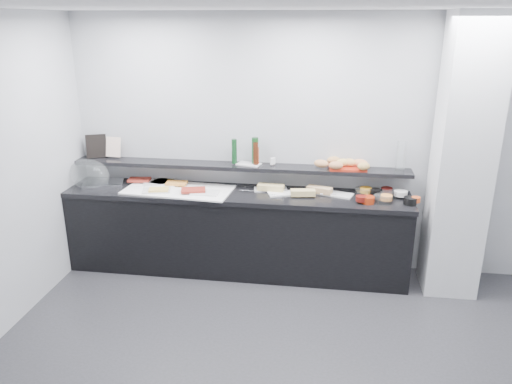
# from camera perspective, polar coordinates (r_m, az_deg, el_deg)

# --- Properties ---
(ground) EXTENTS (5.00, 5.00, 0.00)m
(ground) POSITION_cam_1_polar(r_m,az_deg,el_deg) (4.10, 3.51, -20.51)
(ground) COLOR #2D2D30
(ground) RESTS_ON ground
(back_wall) EXTENTS (5.00, 0.02, 2.70)m
(back_wall) POSITION_cam_1_polar(r_m,az_deg,el_deg) (5.31, 5.70, 5.27)
(back_wall) COLOR #ABAEB2
(back_wall) RESTS_ON ground
(ceiling) EXTENTS (5.00, 5.00, 0.00)m
(ceiling) POSITION_cam_1_polar(r_m,az_deg,el_deg) (3.16, 4.56, 20.64)
(ceiling) COLOR white
(ceiling) RESTS_ON back_wall
(column) EXTENTS (0.50, 0.50, 2.70)m
(column) POSITION_cam_1_polar(r_m,az_deg,el_deg) (5.13, 22.50, 3.39)
(column) COLOR silver
(column) RESTS_ON ground
(buffet_cabinet) EXTENTS (3.60, 0.60, 0.85)m
(buffet_cabinet) POSITION_cam_1_polar(r_m,az_deg,el_deg) (5.40, -2.25, -4.78)
(buffet_cabinet) COLOR black
(buffet_cabinet) RESTS_ON ground
(counter_top) EXTENTS (3.62, 0.62, 0.05)m
(counter_top) POSITION_cam_1_polar(r_m,az_deg,el_deg) (5.24, -2.31, -0.27)
(counter_top) COLOR black
(counter_top) RESTS_ON buffet_cabinet
(wall_shelf) EXTENTS (3.60, 0.25, 0.04)m
(wall_shelf) POSITION_cam_1_polar(r_m,az_deg,el_deg) (5.32, -2.00, 2.94)
(wall_shelf) COLOR black
(wall_shelf) RESTS_ON back_wall
(cloche_base) EXTENTS (0.49, 0.39, 0.04)m
(cloche_base) POSITION_cam_1_polar(r_m,az_deg,el_deg) (5.69, -17.01, 0.95)
(cloche_base) COLOR silver
(cloche_base) RESTS_ON counter_top
(cloche_dome) EXTENTS (0.56, 0.45, 0.34)m
(cloche_dome) POSITION_cam_1_polar(r_m,az_deg,el_deg) (5.68, -18.54, 1.89)
(cloche_dome) COLOR white
(cloche_dome) RESTS_ON cloche_base
(linen_runner) EXTENTS (1.17, 0.63, 0.01)m
(linen_runner) POSITION_cam_1_polar(r_m,az_deg,el_deg) (5.34, -8.85, 0.26)
(linen_runner) COLOR white
(linen_runner) RESTS_ON counter_top
(platter_meat_a) EXTENTS (0.40, 0.34, 0.01)m
(platter_meat_a) POSITION_cam_1_polar(r_m,az_deg,el_deg) (5.58, -10.97, 1.15)
(platter_meat_a) COLOR silver
(platter_meat_a) RESTS_ON linen_runner
(food_meat_a) EXTENTS (0.25, 0.18, 0.02)m
(food_meat_a) POSITION_cam_1_polar(r_m,az_deg,el_deg) (5.65, -13.19, 1.39)
(food_meat_a) COLOR maroon
(food_meat_a) RESTS_ON platter_meat_a
(platter_salmon) EXTENTS (0.37, 0.30, 0.01)m
(platter_salmon) POSITION_cam_1_polar(r_m,az_deg,el_deg) (5.55, -10.22, 1.08)
(platter_salmon) COLOR white
(platter_salmon) RESTS_ON linen_runner
(food_salmon) EXTENTS (0.23, 0.16, 0.02)m
(food_salmon) POSITION_cam_1_polar(r_m,az_deg,el_deg) (5.45, -9.07, 1.03)
(food_salmon) COLOR orange
(food_salmon) RESTS_ON platter_salmon
(platter_cheese) EXTENTS (0.32, 0.26, 0.01)m
(platter_cheese) POSITION_cam_1_polar(r_m,az_deg,el_deg) (5.31, -11.33, 0.17)
(platter_cheese) COLOR silver
(platter_cheese) RESTS_ON linen_runner
(food_cheese) EXTENTS (0.22, 0.17, 0.02)m
(food_cheese) POSITION_cam_1_polar(r_m,az_deg,el_deg) (5.27, -11.07, 0.28)
(food_cheese) COLOR #FACF61
(food_cheese) RESTS_ON platter_cheese
(platter_meat_b) EXTENTS (0.28, 0.19, 0.01)m
(platter_meat_b) POSITION_cam_1_polar(r_m,az_deg,el_deg) (5.17, -5.83, -0.07)
(platter_meat_b) COLOR white
(platter_meat_b) RESTS_ON linen_runner
(food_meat_b) EXTENTS (0.28, 0.21, 0.02)m
(food_meat_b) POSITION_cam_1_polar(r_m,az_deg,el_deg) (5.20, -7.18, 0.23)
(food_meat_b) COLOR maroon
(food_meat_b) RESTS_ON platter_meat_b
(sandwich_plate_left) EXTENTS (0.37, 0.21, 0.01)m
(sandwich_plate_left) POSITION_cam_1_polar(r_m,az_deg,el_deg) (5.29, 1.68, 0.32)
(sandwich_plate_left) COLOR silver
(sandwich_plate_left) RESTS_ON counter_top
(sandwich_food_left) EXTENTS (0.28, 0.13, 0.06)m
(sandwich_food_left) POSITION_cam_1_polar(r_m,az_deg,el_deg) (5.23, 1.70, 0.53)
(sandwich_food_left) COLOR #DDC274
(sandwich_food_left) RESTS_ON sandwich_plate_left
(tongs_left) EXTENTS (0.16, 0.02, 0.01)m
(tongs_left) POSITION_cam_1_polar(r_m,az_deg,el_deg) (5.21, -1.04, 0.17)
(tongs_left) COLOR silver
(tongs_left) RESTS_ON sandwich_plate_left
(sandwich_plate_mid) EXTENTS (0.39, 0.27, 0.01)m
(sandwich_plate_mid) POSITION_cam_1_polar(r_m,az_deg,el_deg) (5.17, 3.43, -0.17)
(sandwich_plate_mid) COLOR white
(sandwich_plate_mid) RESTS_ON counter_top
(sandwich_food_mid) EXTENTS (0.26, 0.13, 0.06)m
(sandwich_food_mid) POSITION_cam_1_polar(r_m,az_deg,el_deg) (5.09, 5.39, -0.08)
(sandwich_food_mid) COLOR tan
(sandwich_food_mid) RESTS_ON sandwich_plate_mid
(tongs_mid) EXTENTS (0.16, 0.01, 0.01)m
(tongs_mid) POSITION_cam_1_polar(r_m,az_deg,el_deg) (5.09, 2.37, -0.34)
(tongs_mid) COLOR silver
(tongs_mid) RESTS_ON sandwich_plate_mid
(sandwich_plate_right) EXTENTS (0.43, 0.28, 0.01)m
(sandwich_plate_right) POSITION_cam_1_polar(r_m,az_deg,el_deg) (5.21, 8.82, -0.20)
(sandwich_plate_right) COLOR silver
(sandwich_plate_right) RESTS_ON counter_top
(sandwich_food_right) EXTENTS (0.27, 0.17, 0.06)m
(sandwich_food_right) POSITION_cam_1_polar(r_m,az_deg,el_deg) (5.20, 7.27, 0.26)
(sandwich_food_right) COLOR tan
(sandwich_food_right) RESTS_ON sandwich_plate_right
(tongs_right) EXTENTS (0.16, 0.02, 0.01)m
(tongs_right) POSITION_cam_1_polar(r_m,az_deg,el_deg) (5.16, 8.21, -0.25)
(tongs_right) COLOR silver
(tongs_right) RESTS_ON sandwich_plate_right
(bowl_glass_fruit) EXTENTS (0.18, 0.18, 0.07)m
(bowl_glass_fruit) POSITION_cam_1_polar(r_m,az_deg,el_deg) (5.26, 12.19, 0.08)
(bowl_glass_fruit) COLOR white
(bowl_glass_fruit) RESTS_ON counter_top
(fill_glass_fruit) EXTENTS (0.14, 0.14, 0.05)m
(fill_glass_fruit) POSITION_cam_1_polar(r_m,az_deg,el_deg) (5.27, 12.44, 0.23)
(fill_glass_fruit) COLOR orange
(fill_glass_fruit) RESTS_ON bowl_glass_fruit
(bowl_black_jam) EXTENTS (0.14, 0.14, 0.07)m
(bowl_black_jam) POSITION_cam_1_polar(r_m,az_deg,el_deg) (5.24, 13.55, -0.08)
(bowl_black_jam) COLOR black
(bowl_black_jam) RESTS_ON counter_top
(fill_black_jam) EXTENTS (0.14, 0.14, 0.05)m
(fill_black_jam) POSITION_cam_1_polar(r_m,az_deg,el_deg) (5.31, 14.72, 0.21)
(fill_black_jam) COLOR #5E110D
(fill_black_jam) RESTS_ON bowl_black_jam
(bowl_glass_cream) EXTENTS (0.20, 0.20, 0.07)m
(bowl_glass_cream) POSITION_cam_1_polar(r_m,az_deg,el_deg) (5.23, 14.85, -0.25)
(bowl_glass_cream) COLOR silver
(bowl_glass_cream) RESTS_ON counter_top
(fill_glass_cream) EXTENTS (0.16, 0.16, 0.05)m
(fill_glass_cream) POSITION_cam_1_polar(r_m,az_deg,el_deg) (5.26, 16.21, -0.14)
(fill_glass_cream) COLOR silver
(fill_glass_cream) RESTS_ON bowl_glass_cream
(bowl_red_jam) EXTENTS (0.13, 0.13, 0.07)m
(bowl_red_jam) POSITION_cam_1_polar(r_m,az_deg,el_deg) (5.02, 12.69, -0.88)
(bowl_red_jam) COLOR #95280D
(bowl_red_jam) RESTS_ON counter_top
(fill_red_jam) EXTENTS (0.12, 0.12, 0.05)m
(fill_red_jam) POSITION_cam_1_polar(r_m,az_deg,el_deg) (5.00, 11.91, -0.75)
(fill_red_jam) COLOR #59110C
(fill_red_jam) RESTS_ON bowl_red_jam
(bowl_glass_salmon) EXTENTS (0.21, 0.21, 0.07)m
(bowl_glass_salmon) POSITION_cam_1_polar(r_m,az_deg,el_deg) (5.08, 14.29, -0.79)
(bowl_glass_salmon) COLOR white
(bowl_glass_salmon) RESTS_ON counter_top
(fill_glass_salmon) EXTENTS (0.12, 0.12, 0.05)m
(fill_glass_salmon) POSITION_cam_1_polar(r_m,az_deg,el_deg) (5.09, 14.68, -0.61)
(fill_glass_salmon) COLOR orange
(fill_glass_salmon) RESTS_ON bowl_glass_salmon
(bowl_black_fruit) EXTENTS (0.17, 0.17, 0.07)m
(bowl_black_fruit) POSITION_cam_1_polar(r_m,az_deg,el_deg) (5.10, 17.22, -0.97)
(bowl_black_fruit) COLOR black
(bowl_black_fruit) RESTS_ON counter_top
(fill_black_fruit) EXTENTS (0.09, 0.09, 0.05)m
(fill_black_fruit) POSITION_cam_1_polar(r_m,az_deg,el_deg) (5.12, 17.81, -0.82)
(fill_black_fruit) COLOR #C9491B
(fill_black_fruit) RESTS_ON bowl_black_fruit
(framed_print) EXTENTS (0.23, 0.15, 0.26)m
(framed_print) POSITION_cam_1_polar(r_m,az_deg,el_deg) (5.84, -17.79, 5.02)
(framed_print) COLOR black
(framed_print) RESTS_ON wall_shelf
(print_art) EXTENTS (0.18, 0.07, 0.22)m
(print_art) POSITION_cam_1_polar(r_m,az_deg,el_deg) (5.75, -16.00, 4.98)
(print_art) COLOR beige
(print_art) RESTS_ON framed_print
(condiment_tray) EXTENTS (0.28, 0.21, 0.01)m
(condiment_tray) POSITION_cam_1_polar(r_m,az_deg,el_deg) (5.31, -0.82, 3.21)
(condiment_tray) COLOR silver
(condiment_tray) RESTS_ON wall_shelf
(bottle_green_a) EXTENTS (0.07, 0.07, 0.26)m
(bottle_green_a) POSITION_cam_1_polar(r_m,az_deg,el_deg) (5.30, -2.50, 4.67)
(bottle_green_a) COLOR #0F3A19
(bottle_green_a) RESTS_ON condiment_tray
(bottle_brown) EXTENTS (0.06, 0.06, 0.24)m
(bottle_brown) POSITION_cam_1_polar(r_m,az_deg,el_deg) (5.24, -0.03, 4.43)
(bottle_brown) COLOR #3E180B
(bottle_brown) RESTS_ON condiment_tray
(bottle_green_b) EXTENTS (0.08, 0.08, 0.28)m
(bottle_green_b) POSITION_cam_1_polar(r_m,az_deg,el_deg) (5.28, -0.10, 4.76)
(bottle_green_b) COLOR #103E18
(bottle_green_b) RESTS_ON condiment_tray
(bottle_hot) EXTENTS (0.06, 0.06, 0.18)m
(bottle_hot) POSITION_cam_1_polar(r_m,az_deg,el_deg) (5.27, 0.07, 4.15)
(bottle_hot) COLOR #B9340D
(bottle_hot) RESTS_ON condiment_tray
(shaker_salt) EXTENTS (0.03, 0.03, 0.07)m
(shaker_salt) POSITION_cam_1_polar(r_m,az_deg,el_deg) (5.29, 2.09, 3.58)
(shaker_salt) COLOR white
(shaker_salt) RESTS_ON condiment_tray
(shaker_pepper) EXTENTS (0.05, 0.05, 0.07)m
(shaker_pepper) POSITION_cam_1_polar(r_m,az_deg,el_deg) (5.27, 1.82, 3.52)
(shaker_pepper) COLOR white
(shaker_pepper) RESTS_ON condiment_tray
(bread_tray) EXTENTS (0.40, 0.29, 0.02)m
(bread_tray) POSITION_cam_1_polar(r_m,az_deg,el_deg) (5.26, 10.40, 2.77)
(bread_tray) COLOR #AB2512
(bread_tray) RESTS_ON wall_shelf
(bread_roll_n) EXTENTS (0.16, 0.12, 0.08)m
(bread_roll_n) POSITION_cam_1_polar(r_m,az_deg,el_deg) (5.32, 8.87, 3.61)
(bread_roll_n) COLOR #BD8348
(bread_roll_n) RESTS_ON bread_tray
(bread_roll_ne) EXTENTS (0.16, 0.12, 0.08)m
(bread_roll_ne) POSITION_cam_1_polar(r_m,az_deg,el_deg) (5.26, 10.67, 3.35)
(bread_roll_ne) COLOR tan
(bread_roll_ne) RESTS_ON bread_tray
(bread_roll_sw) EXTENTS (0.18, 0.15, 0.08)m
(bread_roll_sw) POSITION_cam_1_polar(r_m,az_deg,el_deg) (5.17, 7.47, 3.24)
(bread_roll_sw) COLOR #C17F49
(bread_roll_sw) RESTS_ON bread_tray
(bread_roll_s) EXTENTS (0.15, 0.09, 0.08)m
(bread_roll_s) POSITION_cam_1_polar(r_m,az_deg,el_deg) (5.13, 9.11, 3.03)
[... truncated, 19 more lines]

